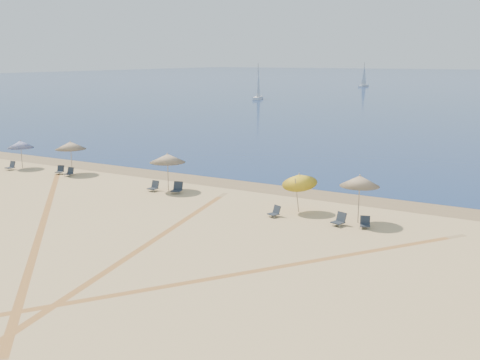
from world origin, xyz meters
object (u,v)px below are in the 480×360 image
object	(u,v)px
chair_5	(275,212)
chair_4	(177,188)
umbrella_4	(360,181)
umbrella_3	(299,179)
chair_2	(69,172)
umbrella_0	(21,144)
umbrella_2	(168,158)
sailboat_2	(364,79)
chair_6	(339,220)
umbrella_1	(71,145)
chair_3	(154,186)
chair_7	(365,223)
chair_0	(11,166)
chair_1	(60,170)
sailboat_0	(258,88)

from	to	relation	value
chair_5	chair_4	bearing A→B (deg)	-169.77
umbrella_4	chair_5	size ratio (longest dim) A/B	3.49
umbrella_3	chair_2	xyz separation A→B (m)	(-18.43, 0.82, -1.61)
umbrella_0	umbrella_2	bearing A→B (deg)	-1.88
umbrella_4	umbrella_0	bearing A→B (deg)	176.81
umbrella_3	sailboat_2	bearing A→B (deg)	105.90
chair_4	chair_6	xyz separation A→B (m)	(11.35, -1.65, -0.02)
umbrella_1	chair_3	bearing A→B (deg)	-9.09
umbrella_0	chair_6	distance (m)	26.83
chair_4	chair_7	distance (m)	12.70
chair_7	sailboat_2	world-z (taller)	sailboat_2
umbrella_0	chair_2	bearing A→B (deg)	-3.31
umbrella_0	chair_2	xyz separation A→B (m)	(5.39, -0.31, -1.60)
umbrella_3	chair_0	xyz separation A→B (m)	(-24.05, 0.27, -1.59)
chair_4	chair_7	size ratio (longest dim) A/B	1.17
chair_0	chair_2	distance (m)	5.64
umbrella_0	chair_5	bearing A→B (deg)	-6.43
chair_1	chair_7	xyz separation A→B (m)	(23.75, -2.12, -0.01)
umbrella_2	chair_3	world-z (taller)	umbrella_2
umbrella_2	chair_4	size ratio (longest dim) A/B	2.97
umbrella_3	umbrella_4	world-z (taller)	umbrella_4
umbrella_3	chair_3	world-z (taller)	umbrella_3
chair_6	chair_4	bearing A→B (deg)	-168.72
chair_4	chair_5	xyz separation A→B (m)	(7.76, -1.81, -0.05)
umbrella_1	chair_6	xyz separation A→B (m)	(21.73, -2.81, -1.81)
chair_4	sailboat_2	bearing A→B (deg)	88.74
umbrella_0	umbrella_1	world-z (taller)	umbrella_1
chair_1	sailboat_0	size ratio (longest dim) A/B	0.10
umbrella_0	umbrella_4	bearing A→B (deg)	-3.19
chair_5	sailboat_0	bearing A→B (deg)	141.59
umbrella_4	chair_6	xyz separation A→B (m)	(-0.68, -0.91, -1.94)
umbrella_0	chair_6	xyz separation A→B (m)	(26.68, -2.44, -1.58)
umbrella_4	sailboat_0	xyz separation A→B (m)	(-45.48, 75.56, -0.04)
umbrella_4	chair_4	size ratio (longest dim) A/B	3.11
chair_2	sailboat_2	world-z (taller)	sailboat_2
chair_5	sailboat_0	xyz separation A→B (m)	(-41.20, 76.64, 1.93)
chair_5	chair_7	size ratio (longest dim) A/B	1.04
chair_1	chair_4	world-z (taller)	chair_4
chair_0	sailboat_0	xyz separation A→B (m)	(-17.88, 74.89, 1.91)
chair_0	sailboat_2	bearing A→B (deg)	99.19
chair_0	sailboat_2	world-z (taller)	sailboat_2
umbrella_1	sailboat_2	world-z (taller)	sailboat_2
umbrella_1	chair_6	distance (m)	21.98
umbrella_2	sailboat_2	xyz separation A→B (m)	(-28.89, 133.88, 0.05)
umbrella_2	chair_2	xyz separation A→B (m)	(-8.99, 0.16, -1.85)
chair_5	chair_6	size ratio (longest dim) A/B	0.92
chair_2	chair_5	distance (m)	17.84
umbrella_1	chair_7	size ratio (longest dim) A/B	3.46
chair_7	chair_1	bearing A→B (deg)	156.68
umbrella_0	chair_3	bearing A→B (deg)	-4.29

